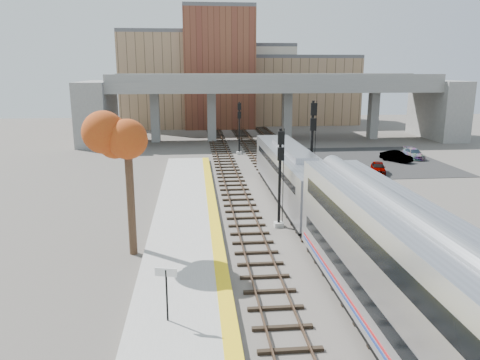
{
  "coord_description": "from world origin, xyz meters",
  "views": [
    {
      "loc": [
        -6.59,
        -22.43,
        10.28
      ],
      "look_at": [
        -3.38,
        9.86,
        2.5
      ],
      "focal_mm": 35.0,
      "sensor_mm": 36.0,
      "label": 1
    }
  ],
  "objects_px": {
    "signal_mast_near": "(280,181)",
    "signal_mast_far": "(239,130)",
    "locomotive": "(292,173)",
    "coach": "(441,314)",
    "car_c": "(413,154)",
    "signal_mast_mid": "(312,147)",
    "car_b": "(396,156)",
    "tree": "(127,140)",
    "car_a": "(378,168)"
  },
  "relations": [
    {
      "from": "signal_mast_mid",
      "to": "locomotive",
      "type": "bearing_deg",
      "value": -137.42
    },
    {
      "from": "tree",
      "to": "signal_mast_far",
      "type": "bearing_deg",
      "value": 73.63
    },
    {
      "from": "signal_mast_far",
      "to": "car_a",
      "type": "height_order",
      "value": "signal_mast_far"
    },
    {
      "from": "signal_mast_far",
      "to": "signal_mast_near",
      "type": "bearing_deg",
      "value": -90.0
    },
    {
      "from": "locomotive",
      "to": "coach",
      "type": "distance_m",
      "value": 22.61
    },
    {
      "from": "signal_mast_far",
      "to": "car_b",
      "type": "relative_size",
      "value": 1.75
    },
    {
      "from": "signal_mast_mid",
      "to": "car_a",
      "type": "xyz_separation_m",
      "value": [
        8.62,
        6.98,
        -3.35
      ]
    },
    {
      "from": "locomotive",
      "to": "car_c",
      "type": "xyz_separation_m",
      "value": [
        17.81,
        16.15,
        -1.67
      ]
    },
    {
      "from": "coach",
      "to": "signal_mast_near",
      "type": "distance_m",
      "value": 16.66
    },
    {
      "from": "signal_mast_near",
      "to": "coach",
      "type": "bearing_deg",
      "value": -82.76
    },
    {
      "from": "coach",
      "to": "car_c",
      "type": "distance_m",
      "value": 42.71
    },
    {
      "from": "locomotive",
      "to": "signal_mast_far",
      "type": "xyz_separation_m",
      "value": [
        -2.1,
        21.01,
        0.74
      ]
    },
    {
      "from": "car_b",
      "to": "locomotive",
      "type": "bearing_deg",
      "value": -168.1
    },
    {
      "from": "signal_mast_mid",
      "to": "car_b",
      "type": "xyz_separation_m",
      "value": [
        12.99,
        12.66,
        -3.33
      ]
    },
    {
      "from": "locomotive",
      "to": "signal_mast_mid",
      "type": "relative_size",
      "value": 2.46
    },
    {
      "from": "tree",
      "to": "car_a",
      "type": "relative_size",
      "value": 2.59
    },
    {
      "from": "tree",
      "to": "car_b",
      "type": "xyz_separation_m",
      "value": [
        26.14,
        24.29,
        -5.91
      ]
    },
    {
      "from": "locomotive",
      "to": "signal_mast_far",
      "type": "distance_m",
      "value": 21.12
    },
    {
      "from": "signal_mast_far",
      "to": "car_c",
      "type": "bearing_deg",
      "value": -13.71
    },
    {
      "from": "car_c",
      "to": "car_a",
      "type": "bearing_deg",
      "value": -131.6
    },
    {
      "from": "car_c",
      "to": "signal_mast_mid",
      "type": "bearing_deg",
      "value": -134.99
    },
    {
      "from": "car_a",
      "to": "car_c",
      "type": "xyz_separation_m",
      "value": [
        7.19,
        7.33,
        -0.02
      ]
    },
    {
      "from": "signal_mast_mid",
      "to": "tree",
      "type": "distance_m",
      "value": 17.75
    },
    {
      "from": "signal_mast_far",
      "to": "car_a",
      "type": "distance_m",
      "value": 17.78
    },
    {
      "from": "signal_mast_mid",
      "to": "coach",
      "type": "bearing_deg",
      "value": -94.68
    },
    {
      "from": "signal_mast_mid",
      "to": "car_b",
      "type": "distance_m",
      "value": 18.44
    },
    {
      "from": "tree",
      "to": "car_c",
      "type": "height_order",
      "value": "tree"
    },
    {
      "from": "car_b",
      "to": "car_c",
      "type": "relative_size",
      "value": 0.93
    },
    {
      "from": "signal_mast_near",
      "to": "signal_mast_far",
      "type": "relative_size",
      "value": 1.03
    },
    {
      "from": "coach",
      "to": "car_b",
      "type": "distance_m",
      "value": 40.07
    },
    {
      "from": "tree",
      "to": "car_b",
      "type": "relative_size",
      "value": 2.44
    },
    {
      "from": "signal_mast_mid",
      "to": "signal_mast_near",
      "type": "bearing_deg",
      "value": -117.38
    },
    {
      "from": "signal_mast_far",
      "to": "car_c",
      "type": "xyz_separation_m",
      "value": [
        19.91,
        -4.86,
        -2.41
      ]
    },
    {
      "from": "signal_mast_far",
      "to": "car_c",
      "type": "distance_m",
      "value": 20.64
    },
    {
      "from": "signal_mast_mid",
      "to": "car_b",
      "type": "height_order",
      "value": "signal_mast_mid"
    },
    {
      "from": "locomotive",
      "to": "tree",
      "type": "relative_size",
      "value": 2.16
    },
    {
      "from": "coach",
      "to": "signal_mast_far",
      "type": "relative_size",
      "value": 3.94
    },
    {
      "from": "coach",
      "to": "car_b",
      "type": "bearing_deg",
      "value": 68.0
    },
    {
      "from": "locomotive",
      "to": "car_c",
      "type": "bearing_deg",
      "value": 42.2
    },
    {
      "from": "car_a",
      "to": "car_c",
      "type": "height_order",
      "value": "car_a"
    },
    {
      "from": "coach",
      "to": "signal_mast_mid",
      "type": "relative_size",
      "value": 3.23
    },
    {
      "from": "tree",
      "to": "car_a",
      "type": "xyz_separation_m",
      "value": [
        21.77,
        18.62,
        -5.92
      ]
    },
    {
      "from": "signal_mast_mid",
      "to": "car_c",
      "type": "height_order",
      "value": "signal_mast_mid"
    },
    {
      "from": "locomotive",
      "to": "coach",
      "type": "xyz_separation_m",
      "value": [
        -0.0,
        -22.61,
        0.52
      ]
    },
    {
      "from": "coach",
      "to": "signal_mast_mid",
      "type": "bearing_deg",
      "value": 85.32
    },
    {
      "from": "coach",
      "to": "tree",
      "type": "xyz_separation_m",
      "value": [
        -11.15,
        12.81,
        3.75
      ]
    },
    {
      "from": "car_c",
      "to": "car_b",
      "type": "bearing_deg",
      "value": -146.77
    },
    {
      "from": "locomotive",
      "to": "signal_mast_near",
      "type": "height_order",
      "value": "signal_mast_near"
    },
    {
      "from": "coach",
      "to": "signal_mast_far",
      "type": "xyz_separation_m",
      "value": [
        -2.1,
        43.61,
        0.22
      ]
    },
    {
      "from": "tree",
      "to": "car_b",
      "type": "bearing_deg",
      "value": 42.9
    }
  ]
}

